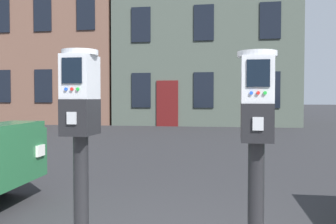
% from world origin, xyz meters
% --- Properties ---
extents(parking_meter_near_kerb, '(0.22, 0.25, 1.43)m').
position_xyz_m(parking_meter_near_kerb, '(-0.31, -0.28, 1.12)').
color(parking_meter_near_kerb, black).
rests_on(parking_meter_near_kerb, sidewalk_slab).
extents(parking_meter_twin_adjacent, '(0.22, 0.25, 1.40)m').
position_xyz_m(parking_meter_twin_adjacent, '(0.72, -0.28, 1.10)').
color(parking_meter_twin_adjacent, black).
rests_on(parking_meter_twin_adjacent, sidewalk_slab).
extents(townhouse_green_painted, '(8.75, 6.00, 10.28)m').
position_xyz_m(townhouse_green_painted, '(-9.50, 17.66, 5.14)').
color(townhouse_green_painted, brown).
rests_on(townhouse_green_painted, ground_plane).
extents(townhouse_grey_stucco, '(8.67, 6.51, 9.06)m').
position_xyz_m(townhouse_grey_stucco, '(-0.66, 17.92, 4.53)').
color(townhouse_grey_stucco, '#4C564C').
rests_on(townhouse_grey_stucco, ground_plane).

